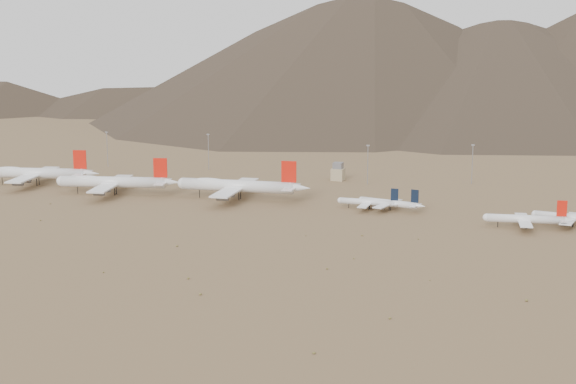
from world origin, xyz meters
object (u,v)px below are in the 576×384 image
(narrowbody_a, at_px, (370,202))
(narrowbody_b, at_px, (390,203))
(control_tower, at_px, (338,172))
(widebody_east, at_px, (238,186))
(widebody_west, at_px, (36,173))
(widebody_centre, at_px, (114,182))

(narrowbody_a, xyz_separation_m, narrowbody_b, (11.23, 1.14, 0.17))
(control_tower, bearing_deg, widebody_east, -114.45)
(widebody_west, bearing_deg, control_tower, 12.14)
(widebody_east, relative_size, control_tower, 6.72)
(widebody_west, xyz_separation_m, widebody_east, (139.76, 1.59, 0.26))
(widebody_west, height_order, control_tower, widebody_west)
(widebody_west, xyz_separation_m, widebody_centre, (63.42, -9.98, -0.17))
(widebody_centre, relative_size, narrowbody_b, 1.92)
(widebody_centre, height_order, widebody_east, widebody_east)
(widebody_west, bearing_deg, widebody_centre, -21.91)
(widebody_centre, relative_size, widebody_east, 0.93)
(widebody_west, relative_size, widebody_east, 0.95)
(widebody_west, height_order, widebody_centre, widebody_west)
(control_tower, bearing_deg, widebody_west, -154.90)
(widebody_west, relative_size, narrowbody_b, 1.97)
(narrowbody_b, relative_size, control_tower, 3.26)
(narrowbody_b, height_order, control_tower, narrowbody_b)
(widebody_east, bearing_deg, narrowbody_a, -6.07)
(widebody_centre, xyz_separation_m, control_tower, (113.25, 92.75, -2.51))
(narrowbody_a, distance_m, narrowbody_b, 11.29)
(widebody_west, relative_size, control_tower, 6.41)
(narrowbody_a, bearing_deg, widebody_west, 178.91)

